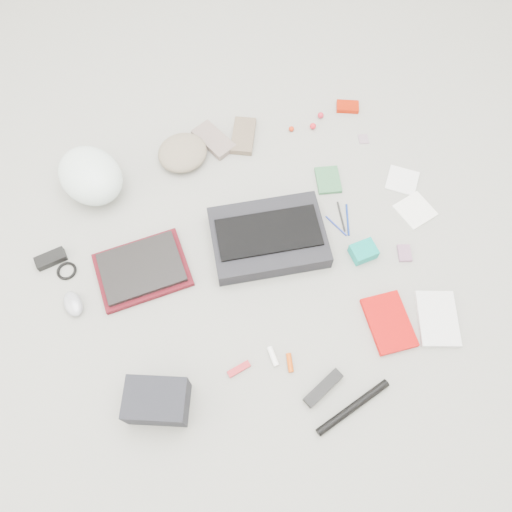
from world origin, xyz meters
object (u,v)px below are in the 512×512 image
object	(u,v)px
messenger_bag	(268,237)
bike_helmet	(91,176)
accordion_wallet	(363,252)
book_red	(389,323)
laptop	(141,268)
camera_bag	(157,401)

from	to	relation	value
messenger_bag	bike_helmet	bearing A→B (deg)	149.94
accordion_wallet	book_red	bearing A→B (deg)	-98.83
book_red	laptop	bearing A→B (deg)	152.54
laptop	accordion_wallet	bearing A→B (deg)	-15.61
messenger_bag	camera_bag	size ratio (longest dim) A/B	2.17
laptop	book_red	world-z (taller)	laptop
bike_helmet	camera_bag	distance (m)	0.96
messenger_bag	book_red	world-z (taller)	messenger_bag
messenger_bag	accordion_wallet	distance (m)	0.38
bike_helmet	book_red	size ratio (longest dim) A/B	1.34
messenger_bag	accordion_wallet	xyz separation A→B (m)	(0.33, -0.18, -0.01)
messenger_bag	laptop	size ratio (longest dim) A/B	1.45
laptop	camera_bag	world-z (taller)	camera_bag
bike_helmet	book_red	bearing A→B (deg)	-69.87
messenger_bag	bike_helmet	xyz separation A→B (m)	(-0.59, 0.49, 0.05)
bike_helmet	camera_bag	xyz separation A→B (m)	(0.02, -0.96, -0.02)
camera_bag	laptop	bearing A→B (deg)	105.04
laptop	accordion_wallet	distance (m)	0.87
laptop	camera_bag	size ratio (longest dim) A/B	1.50
laptop	camera_bag	distance (m)	0.52
camera_bag	book_red	distance (m)	0.88
messenger_bag	accordion_wallet	size ratio (longest dim) A/B	4.62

